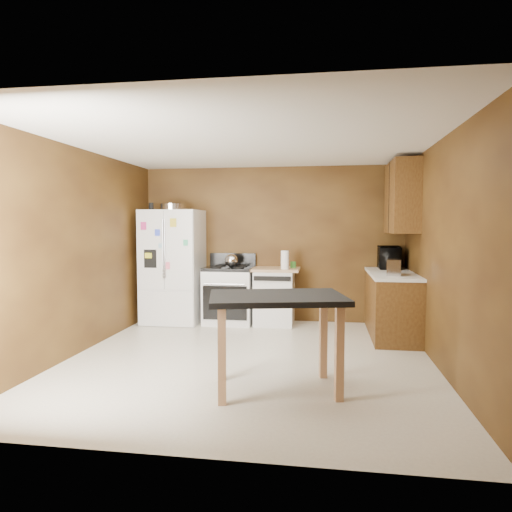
% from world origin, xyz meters
% --- Properties ---
extents(floor, '(4.50, 4.50, 0.00)m').
position_xyz_m(floor, '(0.00, 0.00, 0.00)').
color(floor, beige).
rests_on(floor, ground).
extents(ceiling, '(4.50, 4.50, 0.00)m').
position_xyz_m(ceiling, '(0.00, 0.00, 2.50)').
color(ceiling, white).
rests_on(ceiling, ground).
extents(wall_back, '(4.20, 0.00, 4.20)m').
position_xyz_m(wall_back, '(0.00, 2.25, 1.25)').
color(wall_back, brown).
rests_on(wall_back, ground).
extents(wall_front, '(4.20, 0.00, 4.20)m').
position_xyz_m(wall_front, '(0.00, -2.25, 1.25)').
color(wall_front, brown).
rests_on(wall_front, ground).
extents(wall_left, '(0.00, 4.50, 4.50)m').
position_xyz_m(wall_left, '(-2.10, 0.00, 1.25)').
color(wall_left, brown).
rests_on(wall_left, ground).
extents(wall_right, '(0.00, 4.50, 4.50)m').
position_xyz_m(wall_right, '(2.10, 0.00, 1.25)').
color(wall_right, brown).
rests_on(wall_right, ground).
extents(roasting_pan, '(0.40, 0.40, 0.10)m').
position_xyz_m(roasting_pan, '(-1.54, 1.86, 1.85)').
color(roasting_pan, silver).
rests_on(roasting_pan, refrigerator).
extents(pen_cup, '(0.08, 0.08, 0.11)m').
position_xyz_m(pen_cup, '(-1.85, 1.75, 1.86)').
color(pen_cup, black).
rests_on(pen_cup, refrigerator).
extents(kettle, '(0.21, 0.21, 0.21)m').
position_xyz_m(kettle, '(-0.60, 1.89, 1.00)').
color(kettle, silver).
rests_on(kettle, gas_range).
extents(paper_towel, '(0.15, 0.15, 0.28)m').
position_xyz_m(paper_towel, '(0.26, 1.80, 1.03)').
color(paper_towel, white).
rests_on(paper_towel, dishwasher).
extents(green_canister, '(0.11, 0.11, 0.10)m').
position_xyz_m(green_canister, '(0.37, 2.02, 0.94)').
color(green_canister, green).
rests_on(green_canister, dishwasher).
extents(toaster, '(0.22, 0.31, 0.21)m').
position_xyz_m(toaster, '(1.77, 1.11, 1.01)').
color(toaster, silver).
rests_on(toaster, right_cabinets).
extents(microwave, '(0.39, 0.57, 0.31)m').
position_xyz_m(microwave, '(1.83, 2.06, 1.06)').
color(microwave, black).
rests_on(microwave, right_cabinets).
extents(refrigerator, '(0.90, 0.80, 1.80)m').
position_xyz_m(refrigerator, '(-1.55, 1.86, 0.90)').
color(refrigerator, white).
rests_on(refrigerator, ground).
extents(gas_range, '(0.76, 0.68, 1.10)m').
position_xyz_m(gas_range, '(-0.64, 1.92, 0.46)').
color(gas_range, white).
rests_on(gas_range, ground).
extents(dishwasher, '(0.78, 0.63, 0.89)m').
position_xyz_m(dishwasher, '(0.08, 1.95, 0.45)').
color(dishwasher, white).
rests_on(dishwasher, ground).
extents(right_cabinets, '(0.63, 1.58, 2.45)m').
position_xyz_m(right_cabinets, '(1.84, 1.48, 0.91)').
color(right_cabinets, brown).
rests_on(right_cabinets, ground).
extents(island, '(1.41, 1.10, 0.91)m').
position_xyz_m(island, '(0.42, -0.90, 0.77)').
color(island, black).
rests_on(island, ground).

